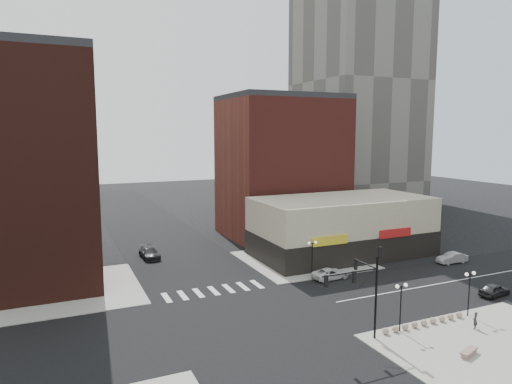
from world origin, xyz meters
TOP-DOWN VIEW (x-y plane):
  - ground at (0.00, 0.00)m, footprint 240.00×240.00m
  - road_ew at (0.00, 0.00)m, footprint 200.00×14.00m
  - road_ns at (0.00, 0.00)m, footprint 14.00×200.00m
  - sidewalk_nw at (-14.50, 14.50)m, footprint 15.00×15.00m
  - sidewalk_ne at (14.50, 14.50)m, footprint 15.00×15.00m
  - sidewalk_se at (16.00, -14.00)m, footprint 18.00×14.00m
  - building_nw at (-19.00, 18.50)m, footprint 16.00×15.00m
  - building_ne_midrise at (19.00, 29.50)m, footprint 18.00×15.00m
  - tower_far at (60.00, 56.00)m, footprint 18.00×18.00m
  - building_ne_row at (21.00, 15.00)m, footprint 24.20×12.20m
  - traffic_signal at (7.24, -7.83)m, footprint 5.59×3.09m
  - street_lamp_se_a at (11.00, -8.00)m, footprint 1.22×0.32m
  - street_lamp_se_b at (19.00, -8.00)m, footprint 1.22×0.32m
  - street_lamp_ne at (12.00, 8.00)m, footprint 1.22×0.32m
  - bollard_row at (13.70, -8.00)m, footprint 8.96×0.56m
  - white_suv at (13.59, 6.50)m, footprint 4.71×2.53m
  - dark_sedan_east at (26.04, -5.17)m, footprint 3.98×2.00m
  - silver_sedan at (31.60, 5.49)m, footprint 4.25×1.70m
  - dark_sedan_north at (-3.85, 23.94)m, footprint 2.36×5.21m
  - pedestrian at (17.21, -10.28)m, footprint 0.65×0.60m
  - stone_bench at (12.83, -13.48)m, footprint 2.02×1.17m

SIDE VIEW (x-z plane):
  - ground at x=0.00m, z-range 0.00..0.00m
  - road_ew at x=0.00m, z-range 0.00..0.02m
  - road_ns at x=0.00m, z-range 0.00..0.02m
  - sidewalk_nw at x=-14.50m, z-range 0.00..0.12m
  - sidewalk_ne at x=14.50m, z-range 0.00..0.12m
  - sidewalk_se at x=16.00m, z-range 0.00..0.12m
  - stone_bench at x=12.83m, z-range 0.14..0.59m
  - bollard_row at x=13.70m, z-range 0.12..0.68m
  - white_suv at x=13.59m, z-range 0.00..1.26m
  - dark_sedan_east at x=26.04m, z-range 0.00..1.30m
  - silver_sedan at x=31.60m, z-range 0.00..1.38m
  - dark_sedan_north at x=-3.85m, z-range 0.00..1.48m
  - pedestrian at x=17.21m, z-range 0.12..1.62m
  - street_lamp_se_a at x=11.00m, z-range 1.21..5.37m
  - street_lamp_se_b at x=19.00m, z-range 1.21..5.37m
  - street_lamp_ne at x=12.00m, z-range 1.21..5.37m
  - building_ne_row at x=21.00m, z-range -0.70..7.30m
  - traffic_signal at x=7.24m, z-range 1.07..8.85m
  - building_ne_midrise at x=19.00m, z-range 0.00..22.00m
  - building_nw at x=-19.00m, z-range 0.00..25.00m
  - tower_far at x=60.00m, z-range 0.00..82.00m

